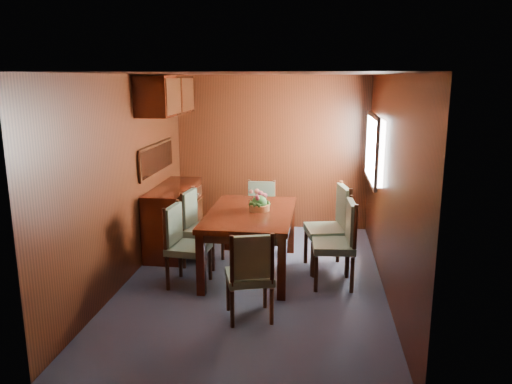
# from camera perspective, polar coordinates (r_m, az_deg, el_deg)

# --- Properties ---
(ground) EXTENTS (4.50, 4.50, 0.00)m
(ground) POSITION_cam_1_polar(r_m,az_deg,el_deg) (6.03, -0.17, -10.10)
(ground) COLOR #323444
(ground) RESTS_ON ground
(room_shell) EXTENTS (3.06, 4.52, 2.41)m
(room_shell) POSITION_cam_1_polar(r_m,az_deg,el_deg) (5.93, -0.79, 5.90)
(room_shell) COLOR black
(room_shell) RESTS_ON ground
(sideboard) EXTENTS (0.48, 1.40, 0.90)m
(sideboard) POSITION_cam_1_polar(r_m,az_deg,el_deg) (7.05, -9.30, -2.93)
(sideboard) COLOR black
(sideboard) RESTS_ON ground
(dining_table) EXTENTS (1.05, 1.65, 0.77)m
(dining_table) POSITION_cam_1_polar(r_m,az_deg,el_deg) (6.09, -0.60, -3.24)
(dining_table) COLOR black
(dining_table) RESTS_ON ground
(chair_left_near) EXTENTS (0.48, 0.50, 0.96)m
(chair_left_near) POSITION_cam_1_polar(r_m,az_deg,el_deg) (5.81, -8.40, -5.51)
(chair_left_near) COLOR black
(chair_left_near) RESTS_ON ground
(chair_left_far) EXTENTS (0.50, 0.51, 0.98)m
(chair_left_far) POSITION_cam_1_polar(r_m,az_deg,el_deg) (6.43, -6.69, -3.55)
(chair_left_far) COLOR black
(chair_left_far) RESTS_ON ground
(chair_right_near) EXTENTS (0.50, 0.51, 1.02)m
(chair_right_near) POSITION_cam_1_polar(r_m,az_deg,el_deg) (5.80, 9.61, -5.22)
(chair_right_near) COLOR black
(chair_right_near) RESTS_ON ground
(chair_right_far) EXTENTS (0.59, 0.60, 1.08)m
(chair_right_far) POSITION_cam_1_polar(r_m,az_deg,el_deg) (6.26, 8.83, -3.50)
(chair_right_far) COLOR black
(chair_right_far) RESTS_ON ground
(chair_head) EXTENTS (0.54, 0.53, 0.93)m
(chair_head) POSITION_cam_1_polar(r_m,az_deg,el_deg) (4.91, -0.65, -9.06)
(chair_head) COLOR black
(chair_head) RESTS_ON ground
(chair_foot) EXTENTS (0.44, 0.42, 0.89)m
(chair_foot) POSITION_cam_1_polar(r_m,az_deg,el_deg) (7.26, 0.57, -1.90)
(chair_foot) COLOR black
(chair_foot) RESTS_ON ground
(flower_centerpiece) EXTENTS (0.27, 0.27, 0.27)m
(flower_centerpiece) POSITION_cam_1_polar(r_m,az_deg,el_deg) (6.08, 0.40, -0.96)
(flower_centerpiece) COLOR #B66D37
(flower_centerpiece) RESTS_ON dining_table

